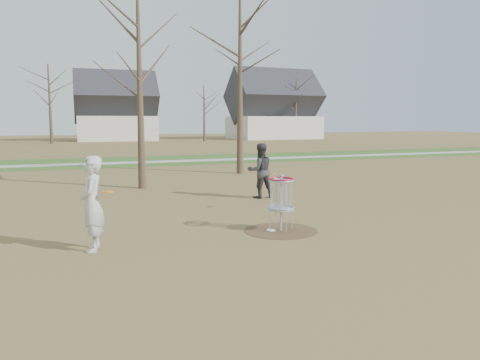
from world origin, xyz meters
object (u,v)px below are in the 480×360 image
object	(u,v)px
player_throwing	(260,171)
disc_grounded	(271,230)
player_standing	(92,204)
disc_golf_basket	(281,194)

from	to	relation	value
player_throwing	disc_grounded	world-z (taller)	player_throwing
player_standing	disc_grounded	bearing A→B (deg)	102.17
disc_grounded	disc_golf_basket	size ratio (longest dim) A/B	0.16
player_standing	disc_golf_basket	xyz separation A→B (m)	(4.40, 0.19, -0.07)
player_throwing	disc_grounded	size ratio (longest dim) A/B	8.65
disc_grounded	disc_golf_basket	bearing A→B (deg)	-18.94
disc_grounded	disc_golf_basket	xyz separation A→B (m)	(0.23, -0.08, 0.89)
player_standing	disc_golf_basket	size ratio (longest dim) A/B	1.46
disc_grounded	player_throwing	bearing A→B (deg)	69.80
player_standing	disc_golf_basket	distance (m)	4.41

